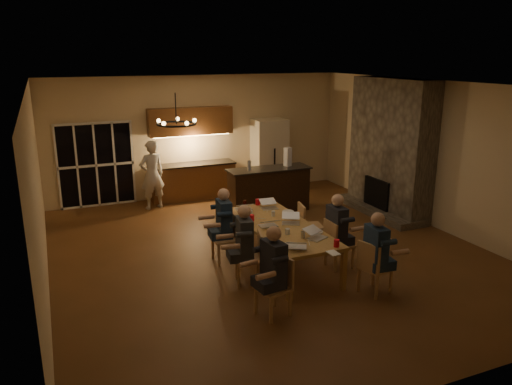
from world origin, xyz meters
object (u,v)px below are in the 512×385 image
object	(u,v)px
dining_table	(281,245)
person_left_near	(273,271)
mug_back	(250,213)
can_cola	(245,203)
plate_left	(290,245)
person_right_mid	(336,231)
laptop_d	(291,218)
redcup_far	(258,202)
redcup_mid	(252,218)
bar_blender	(288,157)
can_right	(293,216)
bar_bottle	(249,166)
mug_front	(288,232)
person_left_mid	(245,245)
laptop_b	(317,232)
bar_island	(269,190)
plate_far	(288,211)
mug_mid	(273,214)
refrigerator	(269,155)
chair_left_mid	(248,258)
can_silver	(303,235)
redcup_near	(337,243)
laptop_f	(270,203)
chair_right_near	(376,267)
person_right_near	(375,254)
chair_right_far	(311,226)
laptop_e	(244,204)
person_left_far	(224,224)
standing_person	(152,175)
chair_left_far	(225,238)
laptop_a	(297,241)
laptop_c	(268,220)

from	to	relation	value
dining_table	person_left_near	distance (m)	1.85
person_left_near	mug_back	bearing A→B (deg)	158.03
can_cola	plate_left	world-z (taller)	can_cola
person_right_mid	can_cola	xyz separation A→B (m)	(-1.00, 1.88, 0.12)
laptop_d	redcup_far	world-z (taller)	laptop_d
redcup_mid	bar_blender	size ratio (longest dim) A/B	0.26
can_right	bar_bottle	size ratio (longest dim) A/B	0.50
mug_front	redcup_far	size ratio (longest dim) A/B	0.83
person_left_mid	laptop_b	world-z (taller)	person_left_mid
bar_island	plate_far	world-z (taller)	bar_island
person_left_mid	mug_front	size ratio (longest dim) A/B	13.80
mug_mid	refrigerator	bearing A→B (deg)	66.37
can_right	bar_blender	size ratio (longest dim) A/B	0.26
chair_left_mid	can_silver	bearing A→B (deg)	90.86
redcup_near	bar_blender	xyz separation A→B (m)	(1.26, 4.29, 0.50)
laptop_f	plate_left	xyz separation A→B (m)	(-0.52, -1.93, -0.10)
mug_mid	chair_right_near	bearing A→B (deg)	-69.35
redcup_far	person_right_near	bearing A→B (deg)	-75.95
person_right_near	mug_back	distance (m)	2.66
chair_right_far	laptop_e	xyz separation A→B (m)	(-1.19, 0.62, 0.42)
can_right	bar_blender	world-z (taller)	bar_blender
redcup_far	can_right	world-z (taller)	same
chair_left_mid	person_left_mid	distance (m)	0.25
refrigerator	laptop_e	distance (m)	4.23
mug_mid	redcup_mid	world-z (taller)	redcup_mid
mug_front	person_right_mid	bearing A→B (deg)	-4.25
person_right_mid	person_left_far	distance (m)	2.06
standing_person	laptop_d	world-z (taller)	standing_person
standing_person	mug_front	size ratio (longest dim) A/B	17.20
bar_island	laptop_f	world-z (taller)	bar_island
laptop_b	can_cola	bearing A→B (deg)	76.81
chair_left_far	redcup_mid	world-z (taller)	chair_left_far
plate_far	mug_mid	bearing A→B (deg)	-162.74
redcup_far	redcup_mid	bearing A→B (deg)	-119.42
person_right_mid	can_silver	distance (m)	0.82
redcup_near	chair_left_far	bearing A→B (deg)	124.97
mug_front	plate_far	xyz separation A→B (m)	(0.57, 1.11, -0.04)
can_silver	person_right_near	bearing A→B (deg)	-49.49
laptop_a	mug_back	world-z (taller)	laptop_a
chair_left_far	laptop_c	bearing A→B (deg)	55.28
refrigerator	laptop_c	xyz separation A→B (m)	(-2.17, -4.69, -0.14)
plate_far	bar_bottle	distance (m)	2.33
mug_back	redcup_far	bearing A→B (deg)	55.16
person_right_near	laptop_f	xyz separation A→B (m)	(-0.63, 2.65, 0.17)
mug_front	can_right	distance (m)	0.85
can_right	redcup_far	bearing A→B (deg)	104.16
refrigerator	laptop_f	bearing A→B (deg)	-114.49
person_left_far	standing_person	bearing A→B (deg)	-165.92
person_left_near	laptop_b	xyz separation A→B (m)	(1.17, 0.77, 0.17)
chair_left_mid	laptop_c	world-z (taller)	laptop_c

